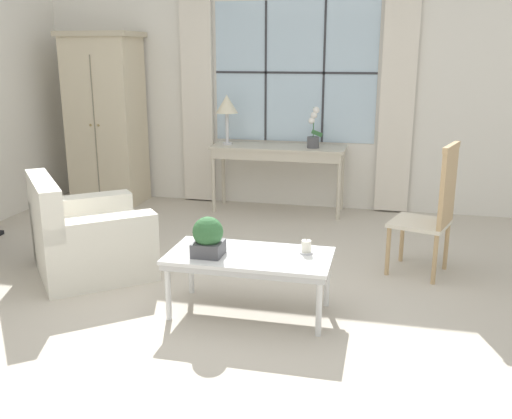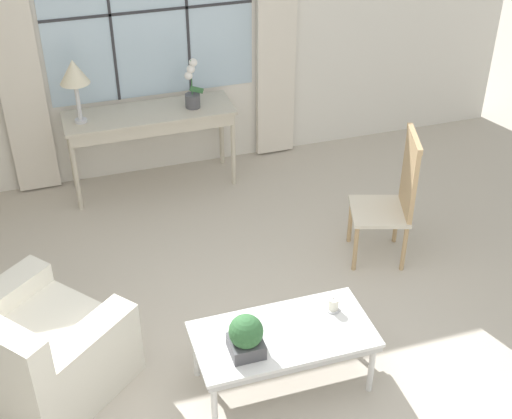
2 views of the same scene
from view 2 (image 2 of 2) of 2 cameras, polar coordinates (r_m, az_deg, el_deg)
The scene contains 10 objects.
ground_plane at distance 4.78m, azimuth -0.27°, elevation -14.14°, with size 14.00×14.00×0.00m, color #BCB2A3.
wall_back_windowed at distance 6.52m, azimuth -8.51°, elevation 14.12°, with size 7.20×0.14×2.80m.
console_table at distance 6.49m, azimuth -8.51°, elevation 7.08°, with size 1.51×0.49×0.76m.
table_lamp at distance 6.20m, azimuth -14.37°, elevation 10.49°, with size 0.25×0.25×0.57m.
potted_orchid at distance 6.42m, azimuth -5.13°, elevation 9.52°, with size 0.17×0.13×0.45m.
armchair_upholstered at distance 4.83m, azimuth -17.21°, elevation -10.87°, with size 1.28×1.29×0.82m.
side_chair_wooden at distance 5.61m, azimuth 11.09°, elevation 1.24°, with size 0.55×0.55×1.10m.
coffee_table at distance 4.54m, azimuth 2.19°, elevation -10.24°, with size 1.13×0.57×0.44m.
potted_plant_small at distance 4.30m, azimuth -0.81°, elevation -10.07°, with size 0.21×0.21×0.27m.
pillar_candle at distance 4.67m, azimuth 6.20°, elevation -7.60°, with size 0.09×0.09×0.10m.
Camera 2 is at (-0.95, -3.06, 3.55)m, focal length 50.00 mm.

